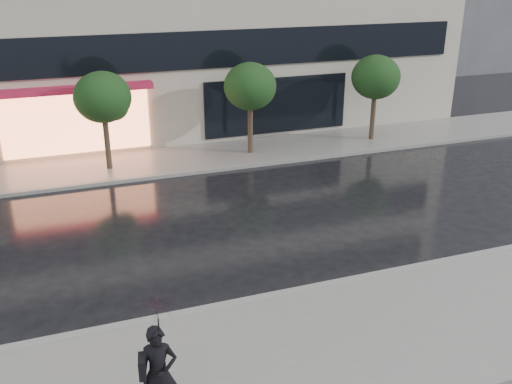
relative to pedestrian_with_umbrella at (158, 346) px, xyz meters
name	(u,v)px	position (x,y,z in m)	size (l,w,h in m)	color
ground	(269,278)	(3.64, 4.04, -1.62)	(120.00, 120.00, 0.00)	black
sidewalk_near	(323,348)	(3.64, 0.79, -1.56)	(60.00, 4.50, 0.12)	slate
sidewalk_far	(182,159)	(3.64, 14.29, -1.56)	(60.00, 3.50, 0.12)	slate
curb_near	(283,295)	(3.64, 3.04, -1.55)	(60.00, 0.25, 0.14)	gray
curb_far	(192,172)	(3.64, 12.54, -1.55)	(60.00, 0.25, 0.14)	gray
tree_mid_west	(104,99)	(0.70, 14.07, 1.30)	(2.20, 2.20, 3.99)	#33261C
tree_mid_east	(251,88)	(6.70, 14.07, 1.30)	(2.20, 2.20, 3.99)	#33261C
tree_far_east	(376,79)	(12.70, 14.07, 1.30)	(2.20, 2.20, 3.99)	#33261C
pedestrian_with_umbrella	(158,346)	(0.00, 0.00, 0.00)	(0.99, 1.01, 2.45)	black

